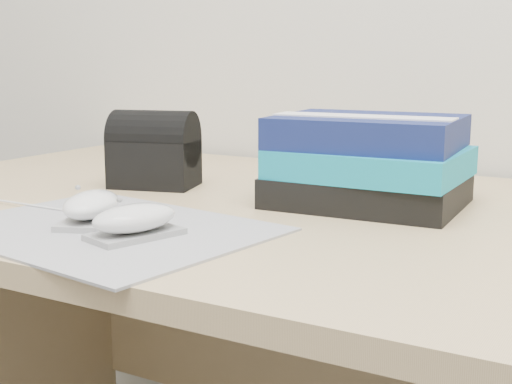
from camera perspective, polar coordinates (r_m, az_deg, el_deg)
The scene contains 7 objects.
desk at distance 1.12m, azimuth 8.00°, elevation -12.80°, with size 1.60×0.80×0.73m.
mousepad at distance 0.90m, azimuth -11.97°, elevation -2.91°, with size 0.38×0.30×0.00m, color gray.
mouse_rear at distance 0.93m, azimuth -13.02°, elevation -1.20°, with size 0.10×0.13×0.05m.
mouse_front at distance 0.84m, azimuth -9.68°, elevation -2.30°, with size 0.09×0.12×0.05m.
usb_cable at distance 1.06m, azimuth -17.88°, elevation -0.96°, with size 0.00×0.00×0.24m, color silver.
book_stack at distance 1.03m, azimuth 9.01°, elevation 2.43°, with size 0.27×0.22×0.13m.
pouch at distance 1.18m, azimuth -8.15°, elevation 3.36°, with size 0.15×0.13×0.13m.
Camera 1 is at (0.37, 0.69, 0.94)m, focal length 50.00 mm.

